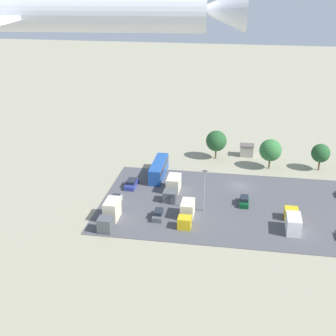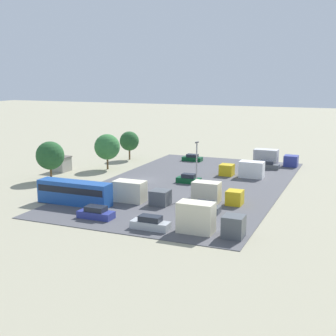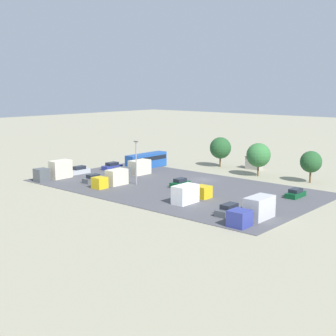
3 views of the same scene
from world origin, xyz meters
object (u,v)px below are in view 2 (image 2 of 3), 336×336
(parked_car_3, at_px, (205,207))
(parked_truck_2, at_px, (206,220))
(parked_car_2, at_px, (189,179))
(shed_building, at_px, (62,164))
(bus, at_px, (75,192))
(parked_truck_3, at_px, (214,193))
(parked_car_4, at_px, (267,165))
(parked_car_0, at_px, (192,158))
(parked_car_1, at_px, (96,213))
(parked_truck_0, at_px, (138,193))
(parked_truck_4, at_px, (273,158))
(parked_truck_1, at_px, (245,170))
(parked_car_5, at_px, (150,223))

(parked_car_3, distance_m, parked_truck_2, 8.71)
(parked_car_2, bearing_deg, shed_building, -90.36)
(bus, bearing_deg, parked_car_2, 150.75)
(parked_truck_3, bearing_deg, parked_car_4, 175.36)
(parked_car_0, relative_size, parked_car_3, 1.01)
(parked_car_1, bearing_deg, parked_car_3, -56.62)
(parked_car_3, bearing_deg, parked_car_4, 176.51)
(parked_car_0, height_order, parked_truck_0, parked_truck_0)
(parked_car_1, distance_m, parked_truck_0, 9.05)
(parked_car_0, xyz_separation_m, parked_car_1, (42.80, 2.30, 0.05))
(parked_car_2, height_order, parked_truck_2, parked_truck_2)
(shed_building, height_order, parked_truck_3, parked_truck_3)
(parked_truck_4, bearing_deg, bus, -27.11)
(parked_truck_0, xyz_separation_m, parked_truck_4, (-35.89, 12.68, 0.05))
(parked_car_1, relative_size, parked_truck_1, 0.59)
(parked_car_3, xyz_separation_m, parked_truck_1, (-23.62, -0.30, 0.69))
(parked_truck_0, height_order, parked_truck_2, parked_truck_2)
(parked_truck_4, bearing_deg, parked_truck_1, -11.31)
(parked_car_2, bearing_deg, parked_car_0, -161.91)
(parked_car_1, height_order, parked_truck_1, parked_truck_1)
(parked_truck_0, bearing_deg, parked_car_5, 33.07)
(parked_car_4, distance_m, parked_car_5, 42.11)
(parked_truck_2, bearing_deg, shed_building, -122.76)
(parked_truck_0, bearing_deg, bus, -61.43)
(parked_truck_1, relative_size, parked_truck_4, 0.91)
(parked_truck_1, relative_size, parked_truck_3, 1.09)
(parked_car_1, distance_m, parked_truck_4, 47.01)
(parked_truck_0, bearing_deg, parked_truck_3, 112.24)
(parked_car_3, xyz_separation_m, parked_car_5, (9.14, -3.75, 0.04))
(bus, xyz_separation_m, parked_truck_2, (4.83, 21.13, -0.13))
(shed_building, bearing_deg, parked_truck_0, 58.31)
(bus, bearing_deg, parked_truck_2, 77.12)
(parked_car_3, xyz_separation_m, parked_truck_2, (8.15, 2.90, 1.01))
(parked_car_2, distance_m, parked_truck_1, 11.32)
(bus, bearing_deg, parked_car_3, 100.32)
(parked_car_3, distance_m, parked_truck_1, 23.63)
(shed_building, xyz_separation_m, parked_car_5, (24.51, 29.90, -0.66))
(bus, relative_size, parked_truck_0, 1.32)
(parked_truck_3, xyz_separation_m, parked_truck_4, (-31.77, 2.59, 0.10))
(bus, height_order, parked_car_5, bus)
(parked_truck_4, bearing_deg, shed_building, -59.15)
(parked_truck_1, distance_m, parked_truck_2, 31.94)
(shed_building, relative_size, parked_car_0, 0.80)
(parked_car_1, distance_m, parked_car_3, 14.35)
(parked_truck_0, distance_m, parked_truck_2, 16.08)
(parked_car_4, distance_m, parked_truck_0, 33.93)
(parked_car_3, height_order, parked_car_4, parked_car_4)
(parked_car_0, xyz_separation_m, parked_truck_3, (29.81, 14.04, 0.73))
(parked_truck_2, bearing_deg, parked_car_1, -90.99)
(parked_truck_2, bearing_deg, bus, -102.88)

